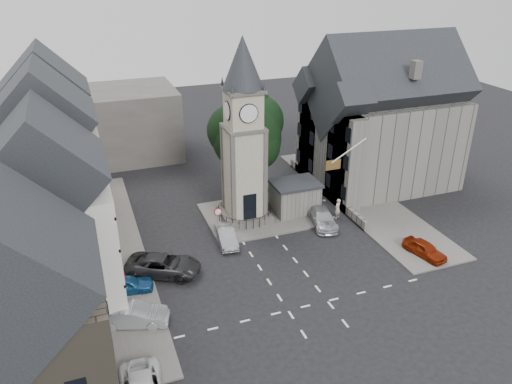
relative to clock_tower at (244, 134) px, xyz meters
name	(u,v)px	position (x,y,z in m)	size (l,w,h in m)	color
ground	(278,264)	(0.00, -7.99, -8.12)	(120.00, 120.00, 0.00)	black
pavement_west	(106,254)	(-12.50, -1.99, -8.05)	(6.00, 30.00, 0.14)	#595651
pavement_east	(359,198)	(12.00, 0.01, -8.05)	(6.00, 26.00, 0.14)	#595651
central_island	(260,215)	(1.50, 0.01, -8.04)	(10.00, 8.00, 0.16)	#595651
road_markings	(308,306)	(0.00, -13.49, -8.12)	(20.00, 8.00, 0.01)	silver
clock_tower	(244,134)	(0.00, 0.00, 0.00)	(4.86, 4.86, 16.25)	#4C4944
stone_shelter	(295,197)	(4.80, -0.49, -6.57)	(4.30, 3.30, 3.08)	#63625C
town_tree	(246,127)	(2.00, 5.01, -1.15)	(7.20, 7.20, 10.80)	black
warning_sign_post	(218,217)	(-3.20, -2.56, -6.09)	(0.70, 0.19, 2.85)	black
terrace_pink	(52,142)	(-15.50, 8.01, -1.54)	(8.10, 7.60, 12.80)	pink
terrace_cream	(52,176)	(-15.50, 0.01, -1.54)	(8.10, 7.60, 12.80)	beige
terrace_tudor	(53,229)	(-15.50, -7.99, -1.93)	(8.10, 7.60, 12.00)	silver
building_sw_stone	(23,338)	(-17.00, -16.99, -2.77)	(8.60, 7.60, 10.40)	#4E483B
backdrop_west	(89,127)	(-12.00, 20.01, -4.12)	(20.00, 10.00, 8.00)	#4C4944
east_building	(380,125)	(15.59, 3.01, -1.86)	(14.40, 11.40, 12.60)	#63625C
east_boundary_wall	(324,190)	(9.20, 2.01, -7.67)	(0.40, 16.00, 0.90)	#63625C
flagpole	(349,151)	(8.00, -3.99, -1.12)	(3.68, 0.10, 2.74)	white
car_west_blue	(127,285)	(-11.50, -7.63, -7.48)	(1.51, 3.74, 1.28)	navy
car_west_silver	(133,315)	(-11.50, -11.30, -7.37)	(1.58, 4.53, 1.49)	#A6A9AE
car_west_grey	(164,265)	(-8.59, -6.28, -7.34)	(2.58, 5.60, 1.56)	#28292B
car_island_silver	(226,236)	(-2.84, -3.58, -7.46)	(1.40, 4.01, 1.32)	#92949A
car_island_east	(322,217)	(6.16, -3.49, -7.43)	(1.94, 4.77, 1.38)	#ACB0B4
car_east_red	(425,249)	(11.45, -10.99, -7.48)	(1.50, 3.73, 1.27)	maroon
pedestrian	(338,209)	(8.00, -2.88, -7.16)	(0.70, 0.46, 1.93)	beige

